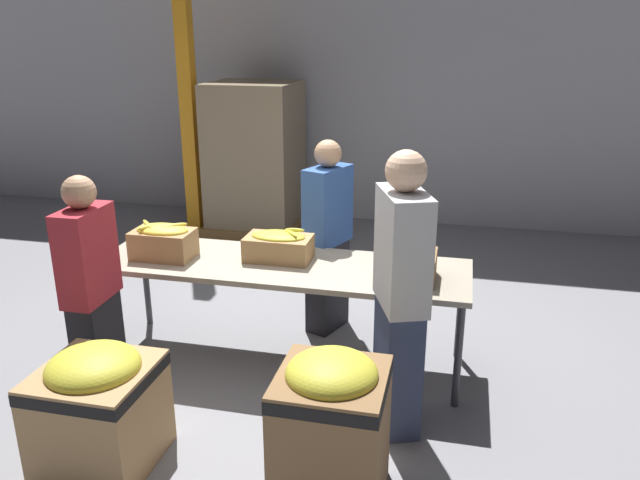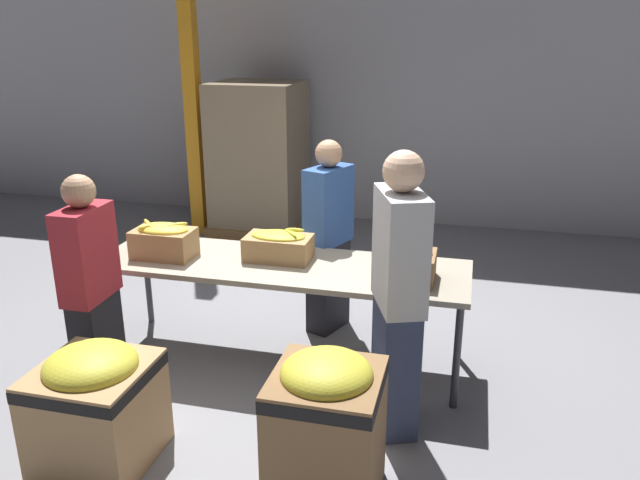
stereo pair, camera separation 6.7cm
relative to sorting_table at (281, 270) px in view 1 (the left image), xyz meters
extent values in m
plane|color=gray|center=(0.00, 0.00, -0.73)|extent=(30.00, 30.00, 0.00)
cube|color=#A8A8AD|center=(0.00, 3.82, 1.27)|extent=(16.00, 0.08, 4.00)
cube|color=#9E937F|center=(0.00, 0.00, 0.03)|extent=(2.70, 0.79, 0.04)
cylinder|color=#38383D|center=(-1.29, -0.34, -0.36)|extent=(0.05, 0.05, 0.74)
cylinder|color=#38383D|center=(1.29, -0.34, -0.36)|extent=(0.05, 0.05, 0.74)
cylinder|color=#38383D|center=(-1.29, 0.34, -0.36)|extent=(0.05, 0.05, 0.74)
cylinder|color=#38383D|center=(1.29, 0.34, -0.36)|extent=(0.05, 0.05, 0.74)
cube|color=#A37A4C|center=(-0.88, -0.08, 0.16)|extent=(0.44, 0.28, 0.21)
ellipsoid|color=yellow|center=(-0.88, -0.08, 0.27)|extent=(0.39, 0.25, 0.08)
ellipsoid|color=yellow|center=(-0.79, -0.06, 0.29)|extent=(0.17, 0.18, 0.05)
ellipsoid|color=yellow|center=(-0.97, -0.13, 0.29)|extent=(0.12, 0.14, 0.05)
ellipsoid|color=yellow|center=(-1.00, -0.07, 0.30)|extent=(0.17, 0.19, 0.04)
cube|color=#A37A4C|center=(-0.04, 0.07, 0.14)|extent=(0.48, 0.28, 0.18)
ellipsoid|color=gold|center=(-0.04, 0.07, 0.23)|extent=(0.40, 0.24, 0.06)
ellipsoid|color=gold|center=(0.05, 0.07, 0.26)|extent=(0.16, 0.16, 0.05)
ellipsoid|color=gold|center=(0.06, 0.15, 0.26)|extent=(0.15, 0.05, 0.04)
cube|color=olive|center=(0.91, -0.08, 0.15)|extent=(0.38, 0.33, 0.19)
ellipsoid|color=yellow|center=(0.91, -0.08, 0.25)|extent=(0.34, 0.28, 0.11)
ellipsoid|color=yellow|center=(0.98, -0.09, 0.30)|extent=(0.11, 0.17, 0.04)
ellipsoid|color=yellow|center=(0.86, -0.03, 0.30)|extent=(0.11, 0.18, 0.05)
cube|color=black|center=(0.21, 0.60, -0.35)|extent=(0.32, 0.41, 0.75)
cube|color=#2D5199|center=(0.21, 0.60, 0.33)|extent=(0.35, 0.47, 0.62)
sphere|color=tan|center=(0.21, 0.60, 0.75)|extent=(0.21, 0.21, 0.21)
cube|color=#2D3856|center=(0.92, -0.63, -0.31)|extent=(0.35, 0.45, 0.84)
cube|color=#B2B2B7|center=(0.92, -0.63, 0.45)|extent=(0.39, 0.52, 0.69)
sphere|color=#DBAD89|center=(0.92, -0.63, 0.91)|extent=(0.24, 0.24, 0.24)
cube|color=black|center=(-1.04, -0.78, -0.36)|extent=(0.20, 0.36, 0.73)
cube|color=maroon|center=(-1.04, -0.78, 0.31)|extent=(0.22, 0.42, 0.61)
sphere|color=tan|center=(-1.04, -0.78, 0.72)|extent=(0.21, 0.21, 0.21)
cube|color=tan|center=(-0.68, -1.37, -0.42)|extent=(0.61, 0.61, 0.61)
cube|color=black|center=(-0.68, -1.37, -0.17)|extent=(0.61, 0.61, 0.07)
ellipsoid|color=gold|center=(-0.68, -1.37, -0.11)|extent=(0.52, 0.52, 0.21)
cube|color=olive|center=(0.67, -1.37, -0.35)|extent=(0.55, 0.55, 0.75)
cube|color=black|center=(0.67, -1.37, -0.03)|extent=(0.55, 0.55, 0.07)
ellipsoid|color=gold|center=(0.67, -1.37, 0.03)|extent=(0.47, 0.47, 0.19)
cube|color=orange|center=(-1.91, 2.74, 1.27)|extent=(0.16, 0.16, 4.00)
cube|color=olive|center=(-1.22, 3.02, -0.66)|extent=(1.09, 1.09, 0.13)
cube|color=#897556|center=(-1.22, 3.02, 0.24)|extent=(1.00, 1.00, 1.67)
camera|label=1|loc=(1.22, -4.04, 1.67)|focal=35.00mm
camera|label=2|loc=(1.29, -4.02, 1.67)|focal=35.00mm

